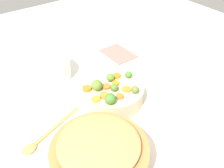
{
  "coord_description": "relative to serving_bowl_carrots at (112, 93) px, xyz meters",
  "views": [
    {
      "loc": [
        0.6,
        -0.44,
        0.71
      ],
      "look_at": [
        -0.01,
        0.02,
        0.1
      ],
      "focal_mm": 39.52,
      "sensor_mm": 36.0,
      "label": 1
    }
  ],
  "objects": [
    {
      "name": "metal_pot",
      "position": [
        0.26,
        -0.24,
        0.03
      ],
      "size": [
        0.27,
        0.27,
        0.14
      ],
      "primitive_type": "cylinder",
      "color": "#C67A41",
      "rests_on": "tabletop"
    },
    {
      "name": "brussels_sprout_0",
      "position": [
        -0.03,
        0.02,
        0.05
      ],
      "size": [
        0.03,
        0.03,
        0.03
      ],
      "primitive_type": "sphere",
      "color": "#568526",
      "rests_on": "serving_bowl_carrots"
    },
    {
      "name": "stuffing_mound",
      "position": [
        0.26,
        -0.24,
        0.12
      ],
      "size": [
        0.22,
        0.22,
        0.03
      ],
      "primitive_type": "ellipsoid",
      "color": "tan",
      "rests_on": "metal_pot"
    },
    {
      "name": "carrot_slice_0",
      "position": [
        -0.04,
        -0.09,
        0.04
      ],
      "size": [
        0.05,
        0.05,
        0.01
      ],
      "primitive_type": "cylinder",
      "rotation": [
        0.0,
        0.0,
        2.38
      ],
      "color": "orange",
      "rests_on": "serving_bowl_carrots"
    },
    {
      "name": "dish_towel",
      "position": [
        -0.27,
        0.24,
        -0.03
      ],
      "size": [
        0.18,
        0.13,
        0.01
      ],
      "primitive_type": "cube",
      "rotation": [
        0.0,
        0.0,
        0.01
      ],
      "color": "#B96D61",
      "rests_on": "tabletop"
    },
    {
      "name": "carrot_slice_7",
      "position": [
        0.05,
        0.03,
        0.04
      ],
      "size": [
        0.05,
        0.05,
        0.01
      ],
      "primitive_type": "cylinder",
      "rotation": [
        0.0,
        0.0,
        5.24
      ],
      "color": "orange",
      "rests_on": "serving_bowl_carrots"
    },
    {
      "name": "carrot_slice_1",
      "position": [
        0.03,
        -0.06,
        0.04
      ],
      "size": [
        0.04,
        0.04,
        0.01
      ],
      "primitive_type": "cylinder",
      "rotation": [
        0.0,
        0.0,
        3.2
      ],
      "color": "orange",
      "rests_on": "serving_bowl_carrots"
    },
    {
      "name": "carrot_slice_3",
      "position": [
        0.03,
        -0.1,
        0.04
      ],
      "size": [
        0.04,
        0.04,
        0.01
      ],
      "primitive_type": "cylinder",
      "rotation": [
        0.0,
        0.0,
        1.11
      ],
      "color": "orange",
      "rests_on": "serving_bowl_carrots"
    },
    {
      "name": "brussels_sprout_5",
      "position": [
        0.08,
        0.05,
        0.05
      ],
      "size": [
        0.03,
        0.03,
        0.03
      ],
      "primitive_type": "sphere",
      "color": "#5B7134",
      "rests_on": "serving_bowl_carrots"
    },
    {
      "name": "carrot_slice_2",
      "position": [
        -0.01,
        -0.02,
        0.04
      ],
      "size": [
        0.05,
        0.05,
        0.01
      ],
      "primitive_type": "cylinder",
      "rotation": [
        0.0,
        0.0,
        2.28
      ],
      "color": "orange",
      "rests_on": "serving_bowl_carrots"
    },
    {
      "name": "brussels_sprout_4",
      "position": [
        -0.01,
        0.09,
        0.05
      ],
      "size": [
        0.03,
        0.03,
        0.03
      ],
      "primitive_type": "sphere",
      "color": "#467F2D",
      "rests_on": "serving_bowl_carrots"
    },
    {
      "name": "tabletop",
      "position": [
        0.01,
        -0.02,
        -0.05
      ],
      "size": [
        2.4,
        2.4,
        0.02
      ],
      "primitive_type": "cube",
      "color": "white",
      "rests_on": "ground"
    },
    {
      "name": "serving_bowl_carrots",
      "position": [
        0.0,
        0.0,
        0.0
      ],
      "size": [
        0.26,
        0.26,
        0.07
      ],
      "primitive_type": "cylinder",
      "color": "#B9AF8D",
      "rests_on": "tabletop"
    },
    {
      "name": "carrot_slice_4",
      "position": [
        -0.04,
        0.05,
        0.04
      ],
      "size": [
        0.03,
        0.03,
        0.01
      ],
      "primitive_type": "cylinder",
      "rotation": [
        0.0,
        0.0,
        1.58
      ],
      "color": "orange",
      "rests_on": "serving_bowl_carrots"
    },
    {
      "name": "brussels_sprout_1",
      "position": [
        -0.02,
        -0.06,
        0.06
      ],
      "size": [
        0.04,
        0.04,
        0.04
      ],
      "primitive_type": "sphere",
      "color": "#5A7E2B",
      "rests_on": "serving_bowl_carrots"
    },
    {
      "name": "carrot_slice_6",
      "position": [
        0.07,
        -0.02,
        0.04
      ],
      "size": [
        0.04,
        0.04,
        0.01
      ],
      "primitive_type": "cylinder",
      "rotation": [
        0.0,
        0.0,
        1.97
      ],
      "color": "orange",
      "rests_on": "serving_bowl_carrots"
    },
    {
      "name": "carrot_slice_5",
      "position": [
        -0.0,
        0.02,
        0.04
      ],
      "size": [
        0.04,
        0.04,
        0.01
      ],
      "primitive_type": "cylinder",
      "rotation": [
        0.0,
        0.0,
        5.37
      ],
      "color": "orange",
      "rests_on": "serving_bowl_carrots"
    },
    {
      "name": "brussels_sprout_3",
      "position": [
        0.08,
        -0.07,
        0.06
      ],
      "size": [
        0.04,
        0.04,
        0.04
      ],
      "primitive_type": "sphere",
      "color": "#427B2E",
      "rests_on": "serving_bowl_carrots"
    },
    {
      "name": "brussels_sprout_2",
      "position": [
        0.03,
        -0.01,
        0.05
      ],
      "size": [
        0.03,
        0.03,
        0.03
      ],
      "primitive_type": "sphere",
      "color": "#4C752F",
      "rests_on": "serving_bowl_carrots"
    },
    {
      "name": "casserole_dish",
      "position": [
        -0.31,
        -0.14,
        0.01
      ],
      "size": [
        0.22,
        0.22,
        0.09
      ],
      "primitive_type": "cylinder",
      "color": "white",
      "rests_on": "tabletop"
    },
    {
      "name": "wooden_spoon",
      "position": [
        0.02,
        -0.32,
        -0.03
      ],
      "size": [
        0.11,
        0.26,
        0.01
      ],
      "color": "#A9874D",
      "rests_on": "tabletop"
    }
  ]
}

